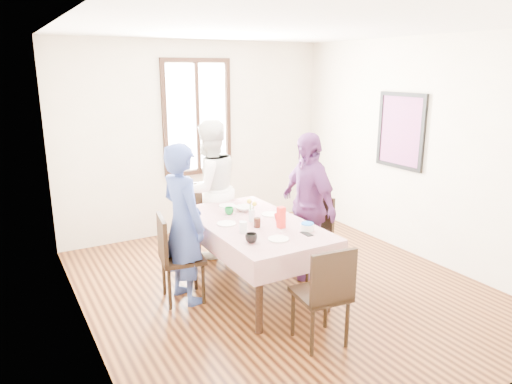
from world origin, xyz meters
TOP-DOWN VIEW (x-y plane):
  - ground at (0.00, 0.00)m, footprint 4.50×4.50m
  - back_wall at (0.00, 2.25)m, footprint 4.00×0.00m
  - right_wall at (2.00, 0.00)m, footprint 0.00×4.50m
  - window_frame at (0.00, 2.23)m, footprint 1.02×0.06m
  - window_pane at (0.00, 2.24)m, footprint 0.90×0.02m
  - art_poster at (1.98, 0.30)m, footprint 0.04×0.76m
  - dining_table at (-0.29, 0.10)m, footprint 0.89×1.69m
  - tablecloth at (-0.29, 0.10)m, footprint 1.01×1.81m
  - chair_left at (-1.03, 0.26)m, footprint 0.48×0.48m
  - chair_right at (0.46, 0.15)m, footprint 0.49×0.49m
  - chair_far at (-0.29, 1.26)m, footprint 0.48×0.48m
  - chair_near at (-0.29, -1.06)m, footprint 0.46×0.46m
  - person_left at (-1.01, 0.26)m, footprint 0.49×0.66m
  - person_far at (-0.29, 1.24)m, footprint 0.92×0.76m
  - person_right at (0.44, 0.15)m, footprint 0.45×0.99m
  - mug_black at (-0.60, -0.41)m, footprint 0.13×0.13m
  - mug_flag at (-0.05, 0.01)m, footprint 0.12×0.12m
  - mug_green at (-0.39, 0.47)m, footprint 0.13×0.13m
  - serving_bowl at (-0.18, 0.52)m, footprint 0.25×0.25m
  - juice_carton at (-0.13, -0.19)m, footprint 0.07×0.07m
  - butter_tub at (0.04, -0.39)m, footprint 0.13×0.13m
  - jam_jar at (-0.34, -0.06)m, footprint 0.07×0.07m
  - drinking_glass at (-0.54, -0.13)m, footprint 0.08×0.08m
  - smartphone at (-0.02, -0.48)m, footprint 0.07×0.14m
  - flower_vase at (-0.29, 0.14)m, footprint 0.06×0.06m
  - plate_left at (-0.56, 0.19)m, footprint 0.20×0.20m
  - plate_right at (-0.00, 0.23)m, footprint 0.20×0.20m
  - plate_far at (-0.27, 0.76)m, footprint 0.20×0.20m
  - plate_near at (-0.34, -0.46)m, footprint 0.20×0.20m
  - butter_lid at (0.04, -0.39)m, footprint 0.12×0.12m
  - flower_bunch at (-0.29, 0.14)m, footprint 0.09×0.09m

SIDE VIEW (x-z plane):
  - ground at x=0.00m, z-range 0.00..0.00m
  - dining_table at x=-0.29m, z-range 0.00..0.75m
  - chair_left at x=-1.03m, z-range 0.00..0.91m
  - chair_right at x=0.46m, z-range 0.00..0.91m
  - chair_far at x=-0.29m, z-range 0.00..0.91m
  - chair_near at x=-0.29m, z-range 0.00..0.91m
  - tablecloth at x=-0.29m, z-range 0.75..0.76m
  - smartphone at x=-0.02m, z-range 0.76..0.77m
  - plate_left at x=-0.56m, z-range 0.76..0.77m
  - plate_right at x=0.00m, z-range 0.76..0.77m
  - plate_far at x=-0.27m, z-range 0.76..0.77m
  - plate_near at x=-0.34m, z-range 0.76..0.77m
  - serving_bowl at x=-0.18m, z-range 0.76..0.81m
  - butter_tub at x=0.04m, z-range 0.76..0.83m
  - mug_flag at x=-0.05m, z-range 0.76..0.84m
  - mug_green at x=-0.39m, z-range 0.76..0.84m
  - mug_black at x=-0.60m, z-range 0.76..0.85m
  - jam_jar at x=-0.34m, z-range 0.76..0.86m
  - person_left at x=-1.01m, z-range 0.00..1.63m
  - drinking_glass at x=-0.54m, z-range 0.76..0.88m
  - flower_vase at x=-0.29m, z-range 0.76..0.89m
  - person_right at x=0.44m, z-range 0.00..1.65m
  - butter_lid at x=0.04m, z-range 0.83..0.84m
  - person_far at x=-0.29m, z-range 0.00..1.73m
  - juice_carton at x=-0.13m, z-range 0.76..0.98m
  - flower_bunch at x=-0.29m, z-range 0.89..0.99m
  - back_wall at x=0.00m, z-range -0.65..3.35m
  - right_wall at x=2.00m, z-range -0.90..3.60m
  - art_poster at x=1.98m, z-range 1.07..2.03m
  - window_frame at x=0.00m, z-range 0.84..2.46m
  - window_pane at x=0.00m, z-range 0.90..2.40m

